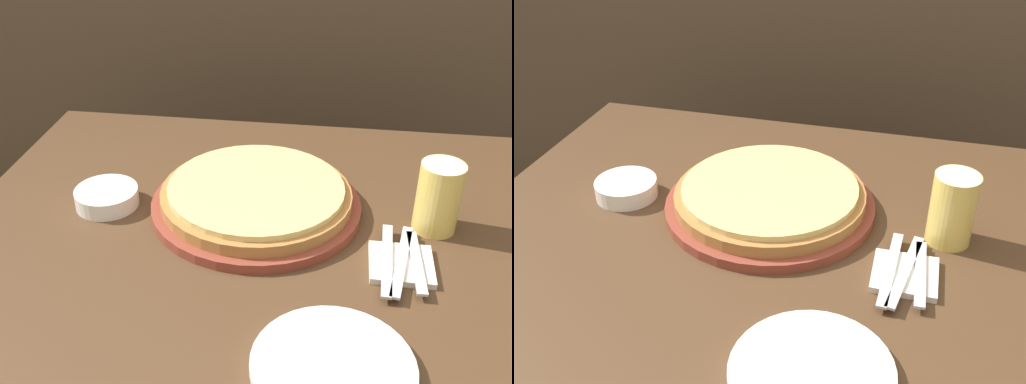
# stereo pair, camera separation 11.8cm
# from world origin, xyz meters

# --- Properties ---
(dining_table) EXTENTS (1.23, 0.98, 0.77)m
(dining_table) POSITION_xyz_m (0.00, 0.00, 0.39)
(dining_table) COLOR #4C331E
(dining_table) RESTS_ON ground_plane
(pizza_on_board) EXTENTS (0.42, 0.42, 0.06)m
(pizza_on_board) POSITION_xyz_m (-0.04, 0.08, 0.80)
(pizza_on_board) COLOR brown
(pizza_on_board) RESTS_ON dining_table
(beer_glass) EXTENTS (0.08, 0.08, 0.14)m
(beer_glass) POSITION_xyz_m (0.30, 0.06, 0.85)
(beer_glass) COLOR #E5C65B
(beer_glass) RESTS_ON dining_table
(dinner_plate) EXTENTS (0.23, 0.23, 0.02)m
(dinner_plate) POSITION_xyz_m (0.12, -0.32, 0.78)
(dinner_plate) COLOR white
(dinner_plate) RESTS_ON dining_table
(side_bowl) EXTENTS (0.13, 0.13, 0.04)m
(side_bowl) POSITION_xyz_m (-0.35, 0.05, 0.79)
(side_bowl) COLOR white
(side_bowl) RESTS_ON dining_table
(napkin_stack) EXTENTS (0.11, 0.11, 0.01)m
(napkin_stack) POSITION_xyz_m (0.23, -0.07, 0.78)
(napkin_stack) COLOR silver
(napkin_stack) RESTS_ON dining_table
(fork) EXTENTS (0.03, 0.21, 0.00)m
(fork) POSITION_xyz_m (0.21, -0.07, 0.79)
(fork) COLOR silver
(fork) RESTS_ON napkin_stack
(dinner_knife) EXTENTS (0.05, 0.21, 0.00)m
(dinner_knife) POSITION_xyz_m (0.23, -0.07, 0.79)
(dinner_knife) COLOR silver
(dinner_knife) RESTS_ON napkin_stack
(spoon) EXTENTS (0.02, 0.18, 0.00)m
(spoon) POSITION_xyz_m (0.26, -0.07, 0.79)
(spoon) COLOR silver
(spoon) RESTS_ON napkin_stack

